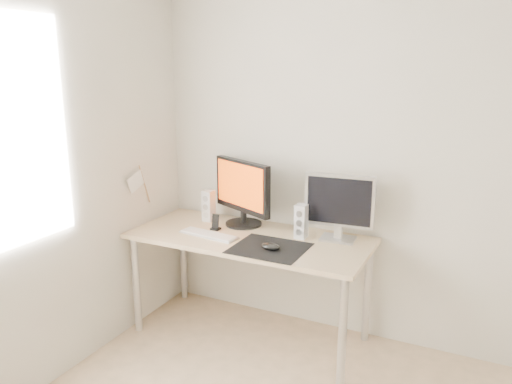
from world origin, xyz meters
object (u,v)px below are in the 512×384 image
(main_monitor, at_px, (242,190))
(second_monitor, at_px, (339,204))
(speaker_left, at_px, (209,206))
(desk, at_px, (250,247))
(phone_dock, at_px, (216,225))
(keyboard, at_px, (209,235))
(mouse, at_px, (270,247))
(speaker_right, at_px, (301,221))

(main_monitor, xyz_separation_m, second_monitor, (0.70, -0.00, -0.01))
(main_monitor, bearing_deg, speaker_left, -177.04)
(desk, distance_m, second_monitor, 0.66)
(second_monitor, relative_size, phone_dock, 4.04)
(desk, distance_m, keyboard, 0.29)
(phone_dock, bearing_deg, second_monitor, 11.65)
(main_monitor, bearing_deg, mouse, -43.91)
(desk, height_order, phone_dock, phone_dock)
(speaker_right, relative_size, phone_dock, 2.02)
(speaker_left, distance_m, speaker_right, 0.74)
(mouse, relative_size, speaker_left, 0.54)
(main_monitor, relative_size, second_monitor, 1.15)
(mouse, bearing_deg, phone_dock, 158.60)
(second_monitor, relative_size, speaker_right, 1.99)
(main_monitor, distance_m, second_monitor, 0.70)
(second_monitor, distance_m, speaker_right, 0.27)
(speaker_right, distance_m, keyboard, 0.62)
(main_monitor, bearing_deg, desk, -51.37)
(second_monitor, distance_m, keyboard, 0.89)
(mouse, distance_m, speaker_right, 0.32)
(speaker_left, xyz_separation_m, keyboard, (0.17, -0.29, -0.11))
(mouse, relative_size, main_monitor, 0.24)
(main_monitor, relative_size, phone_dock, 4.63)
(mouse, height_order, second_monitor, second_monitor)
(speaker_left, bearing_deg, mouse, -28.55)
(second_monitor, height_order, phone_dock, second_monitor)
(main_monitor, distance_m, speaker_right, 0.50)
(mouse, distance_m, speaker_left, 0.75)
(keyboard, relative_size, phone_dock, 3.85)
(mouse, distance_m, main_monitor, 0.58)
(desk, height_order, speaker_left, speaker_left)
(mouse, xyz_separation_m, main_monitor, (-0.39, 0.37, 0.23))
(mouse, relative_size, speaker_right, 0.54)
(speaker_left, height_order, keyboard, speaker_left)
(mouse, bearing_deg, desk, 142.04)
(desk, xyz_separation_m, phone_dock, (-0.27, 0.01, 0.11))
(speaker_right, xyz_separation_m, phone_dock, (-0.59, -0.10, -0.08))
(keyboard, bearing_deg, main_monitor, 71.90)
(mouse, xyz_separation_m, desk, (-0.24, 0.18, -0.10))
(mouse, xyz_separation_m, second_monitor, (0.32, 0.37, 0.22))
(second_monitor, xyz_separation_m, keyboard, (-0.80, -0.30, -0.23))
(keyboard, height_order, phone_dock, phone_dock)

